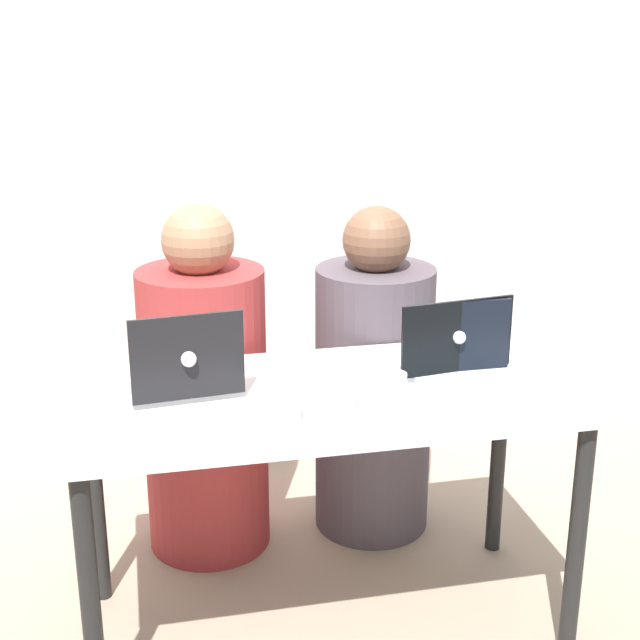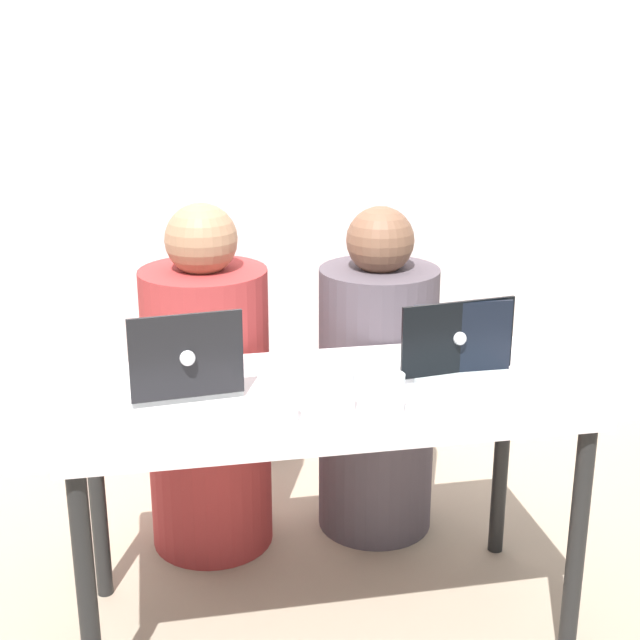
# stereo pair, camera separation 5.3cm
# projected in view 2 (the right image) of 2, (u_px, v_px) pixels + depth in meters

# --- Properties ---
(ground_plane) EXTENTS (12.00, 12.00, 0.00)m
(ground_plane) POSITION_uv_depth(u_px,v_px,m) (324.00, 621.00, 2.68)
(ground_plane) COLOR gray
(back_wall) EXTENTS (4.50, 0.10, 2.64)m
(back_wall) POSITION_uv_depth(u_px,v_px,m) (263.00, 133.00, 3.40)
(back_wall) COLOR white
(back_wall) RESTS_ON ground
(desk) EXTENTS (1.40, 0.64, 0.76)m
(desk) POSITION_uv_depth(u_px,v_px,m) (324.00, 417.00, 2.47)
(desk) COLOR silver
(desk) RESTS_ON ground
(person_on_left) EXTENTS (0.50, 0.50, 1.18)m
(person_on_left) POSITION_uv_depth(u_px,v_px,m) (208.00, 399.00, 2.96)
(person_on_left) COLOR #9B2F2E
(person_on_left) RESTS_ON ground
(person_on_right) EXTENTS (0.47, 0.47, 1.15)m
(person_on_right) POSITION_uv_depth(u_px,v_px,m) (377.00, 390.00, 3.07)
(person_on_right) COLOR #4C434B
(person_on_right) RESTS_ON ground
(laptop_front_right) EXTENTS (0.29, 0.26, 0.22)m
(laptop_front_right) POSITION_uv_depth(u_px,v_px,m) (470.00, 371.00, 2.45)
(laptop_front_right) COLOR silver
(laptop_front_right) RESTS_ON desk
(laptop_back_left) EXTENTS (0.32, 0.30, 0.25)m
(laptop_back_left) POSITION_uv_depth(u_px,v_px,m) (183.00, 373.00, 2.41)
(laptop_back_left) COLOR #AEB5B4
(laptop_back_left) RESTS_ON desk
(laptop_back_right) EXTENTS (0.37, 0.29, 0.23)m
(laptop_back_right) POSITION_uv_depth(u_px,v_px,m) (445.00, 353.00, 2.58)
(laptop_back_right) COLOR silver
(laptop_back_right) RESTS_ON desk
(water_glass_left) EXTENTS (0.08, 0.08, 0.09)m
(water_glass_left) POSITION_uv_depth(u_px,v_px,m) (283.00, 408.00, 2.23)
(water_glass_left) COLOR white
(water_glass_left) RESTS_ON desk
(water_glass_center) EXTENTS (0.08, 0.08, 0.11)m
(water_glass_center) POSITION_uv_depth(u_px,v_px,m) (340.00, 396.00, 2.28)
(water_glass_center) COLOR white
(water_glass_center) RESTS_ON desk
(water_glass_right) EXTENTS (0.07, 0.07, 0.11)m
(water_glass_right) POSITION_uv_depth(u_px,v_px,m) (391.00, 397.00, 2.28)
(water_glass_right) COLOR silver
(water_glass_right) RESTS_ON desk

